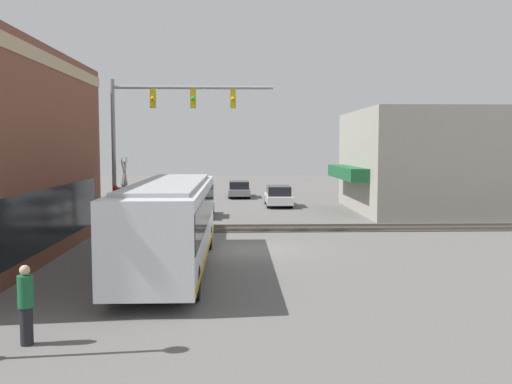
{
  "coord_description": "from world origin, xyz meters",
  "views": [
    {
      "loc": [
        -23.8,
        0.48,
        4.39
      ],
      "look_at": [
        3.62,
        -0.49,
        2.15
      ],
      "focal_mm": 40.0,
      "sensor_mm": 36.0,
      "label": 1
    }
  ],
  "objects_px": {
    "city_bus": "(171,221)",
    "parked_car_grey": "(239,190)",
    "parked_car_white": "(278,197)",
    "parked_car_silver": "(199,206)",
    "pedestrian_at_crossing": "(146,215)",
    "crossing_signal": "(125,188)",
    "pedestrian_by_lamp": "(26,304)"
  },
  "relations": [
    {
      "from": "city_bus",
      "to": "parked_car_grey",
      "type": "bearing_deg",
      "value": -5.25
    },
    {
      "from": "city_bus",
      "to": "parked_car_white",
      "type": "bearing_deg",
      "value": -14.46
    },
    {
      "from": "city_bus",
      "to": "parked_car_silver",
      "type": "distance_m",
      "value": 15.12
    },
    {
      "from": "parked_car_silver",
      "to": "parked_car_grey",
      "type": "height_order",
      "value": "parked_car_grey"
    },
    {
      "from": "parked_car_silver",
      "to": "parked_car_white",
      "type": "relative_size",
      "value": 0.93
    },
    {
      "from": "city_bus",
      "to": "pedestrian_at_crossing",
      "type": "relative_size",
      "value": 6.8
    },
    {
      "from": "city_bus",
      "to": "parked_car_grey",
      "type": "relative_size",
      "value": 2.46
    },
    {
      "from": "crossing_signal",
      "to": "parked_car_white",
      "type": "relative_size",
      "value": 0.81
    },
    {
      "from": "parked_car_silver",
      "to": "parked_car_grey",
      "type": "relative_size",
      "value": 0.89
    },
    {
      "from": "parked_car_grey",
      "to": "pedestrian_by_lamp",
      "type": "relative_size",
      "value": 2.74
    },
    {
      "from": "pedestrian_by_lamp",
      "to": "parked_car_white",
      "type": "bearing_deg",
      "value": -15.04
    },
    {
      "from": "parked_car_silver",
      "to": "parked_car_white",
      "type": "height_order",
      "value": "parked_car_white"
    },
    {
      "from": "crossing_signal",
      "to": "pedestrian_at_crossing",
      "type": "bearing_deg",
      "value": -64.33
    },
    {
      "from": "city_bus",
      "to": "crossing_signal",
      "type": "height_order",
      "value": "crossing_signal"
    },
    {
      "from": "crossing_signal",
      "to": "pedestrian_by_lamp",
      "type": "distance_m",
      "value": 15.78
    },
    {
      "from": "parked_car_grey",
      "to": "pedestrian_at_crossing",
      "type": "xyz_separation_m",
      "value": [
        -19.84,
        4.79,
        0.25
      ]
    },
    {
      "from": "parked_car_silver",
      "to": "parked_car_white",
      "type": "xyz_separation_m",
      "value": [
        5.86,
        -5.4,
        0.05
      ]
    },
    {
      "from": "parked_car_white",
      "to": "pedestrian_by_lamp",
      "type": "height_order",
      "value": "pedestrian_by_lamp"
    },
    {
      "from": "parked_car_silver",
      "to": "pedestrian_by_lamp",
      "type": "height_order",
      "value": "pedestrian_by_lamp"
    },
    {
      "from": "parked_car_silver",
      "to": "pedestrian_at_crossing",
      "type": "distance_m",
      "value": 6.99
    },
    {
      "from": "pedestrian_at_crossing",
      "to": "city_bus",
      "type": "bearing_deg",
      "value": -165.44
    },
    {
      "from": "parked_car_grey",
      "to": "pedestrian_by_lamp",
      "type": "distance_m",
      "value": 36.33
    },
    {
      "from": "crossing_signal",
      "to": "pedestrian_by_lamp",
      "type": "relative_size",
      "value": 2.13
    },
    {
      "from": "pedestrian_by_lamp",
      "to": "pedestrian_at_crossing",
      "type": "relative_size",
      "value": 1.01
    },
    {
      "from": "pedestrian_at_crossing",
      "to": "crossing_signal",
      "type": "bearing_deg",
      "value": 115.67
    },
    {
      "from": "city_bus",
      "to": "crossing_signal",
      "type": "relative_size",
      "value": 3.16
    },
    {
      "from": "crossing_signal",
      "to": "pedestrian_by_lamp",
      "type": "bearing_deg",
      "value": -176.91
    },
    {
      "from": "city_bus",
      "to": "parked_car_silver",
      "type": "relative_size",
      "value": 2.75
    },
    {
      "from": "parked_car_silver",
      "to": "pedestrian_at_crossing",
      "type": "height_order",
      "value": "pedestrian_at_crossing"
    },
    {
      "from": "pedestrian_at_crossing",
      "to": "pedestrian_by_lamp",
      "type": "bearing_deg",
      "value": 179.62
    },
    {
      "from": "city_bus",
      "to": "parked_car_grey",
      "type": "xyz_separation_m",
      "value": [
        28.28,
        -2.6,
        -1.08
      ]
    },
    {
      "from": "parked_car_white",
      "to": "crossing_signal",
      "type": "bearing_deg",
      "value": 146.59
    }
  ]
}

